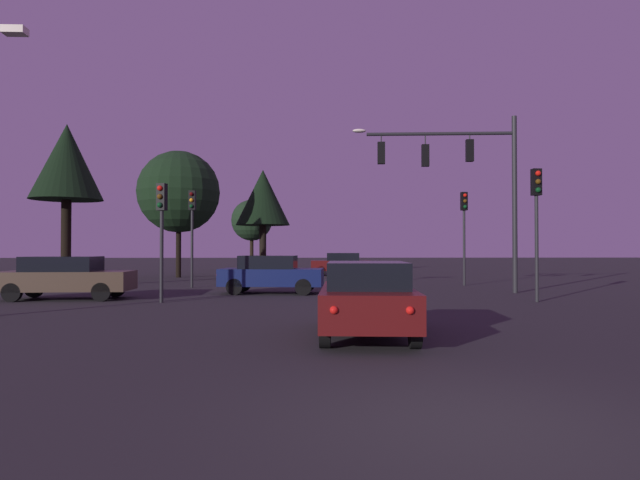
% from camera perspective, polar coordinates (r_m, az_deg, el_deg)
% --- Properties ---
extents(ground_plane, '(168.00, 168.00, 0.00)m').
position_cam_1_polar(ground_plane, '(30.03, 1.29, -4.36)').
color(ground_plane, '#262326').
rests_on(ground_plane, ground).
extents(traffic_signal_mast_arm, '(6.68, 0.74, 7.22)m').
position_cam_1_polar(traffic_signal_mast_arm, '(23.27, 14.70, 7.03)').
color(traffic_signal_mast_arm, '#232326').
rests_on(traffic_signal_mast_arm, ground).
extents(traffic_light_corner_left, '(0.32, 0.36, 4.59)m').
position_cam_1_polar(traffic_light_corner_left, '(27.73, 14.81, 2.08)').
color(traffic_light_corner_left, '#232326').
rests_on(traffic_light_corner_left, ground).
extents(traffic_light_corner_right, '(0.32, 0.36, 4.49)m').
position_cam_1_polar(traffic_light_corner_right, '(25.93, -13.21, 2.14)').
color(traffic_light_corner_right, '#232326').
rests_on(traffic_light_corner_right, ground).
extents(traffic_light_median, '(0.31, 0.36, 4.50)m').
position_cam_1_polar(traffic_light_median, '(19.85, 21.67, 3.15)').
color(traffic_light_median, '#232326').
rests_on(traffic_light_median, ground).
extents(traffic_light_far_side, '(0.35, 0.38, 3.97)m').
position_cam_1_polar(traffic_light_far_side, '(18.92, -16.21, 2.25)').
color(traffic_light_far_side, '#232326').
rests_on(traffic_light_far_side, ground).
extents(car_nearside_lane, '(2.13, 4.31, 1.52)m').
position_cam_1_polar(car_nearside_lane, '(11.23, 4.90, -5.99)').
color(car_nearside_lane, '#4C0F0F').
rests_on(car_nearside_lane, ground).
extents(car_crossing_left, '(4.28, 2.26, 1.52)m').
position_cam_1_polar(car_crossing_left, '(22.04, -5.13, -3.52)').
color(car_crossing_left, '#0F1947').
rests_on(car_crossing_left, ground).
extents(car_crossing_right, '(4.59, 2.04, 1.52)m').
position_cam_1_polar(car_crossing_right, '(21.35, -25.02, -3.51)').
color(car_crossing_right, '#473828').
rests_on(car_crossing_right, ground).
extents(car_far_lane, '(4.16, 2.06, 1.52)m').
position_cam_1_polar(car_far_lane, '(37.29, 2.22, -2.48)').
color(car_far_lane, '#4C0F0F').
rests_on(car_far_lane, ground).
extents(tree_behind_sign, '(3.35, 3.35, 5.82)m').
position_cam_1_polar(tree_behind_sign, '(45.00, -7.14, 2.03)').
color(tree_behind_sign, black).
rests_on(tree_behind_sign, ground).
extents(tree_left_far, '(3.30, 3.30, 7.68)m').
position_cam_1_polar(tree_left_far, '(28.53, -24.92, 7.26)').
color(tree_left_far, black).
rests_on(tree_left_far, ground).
extents(tree_center_horizon, '(3.68, 3.68, 7.21)m').
position_cam_1_polar(tree_center_horizon, '(37.57, -5.98, 4.37)').
color(tree_center_horizon, black).
rests_on(tree_center_horizon, ground).
extents(tree_right_cluster, '(5.15, 5.15, 7.98)m').
position_cam_1_polar(tree_right_cluster, '(35.73, -14.52, 4.88)').
color(tree_right_cluster, black).
rests_on(tree_right_cluster, ground).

